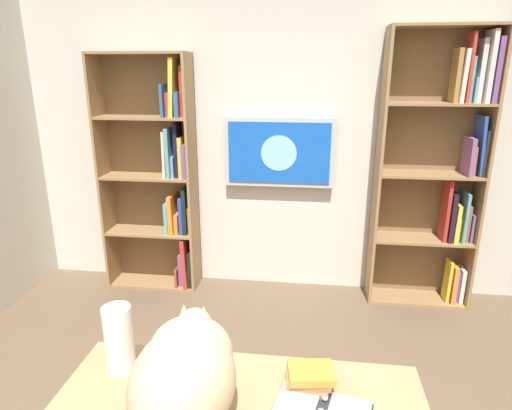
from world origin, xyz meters
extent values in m
cube|color=beige|center=(0.00, -2.23, 1.35)|extent=(4.52, 0.06, 2.70)
cube|color=#937047|center=(-1.54, -2.04, 1.09)|extent=(0.02, 0.28, 2.18)
cube|color=#937047|center=(-0.76, -2.04, 1.09)|extent=(0.02, 0.28, 2.18)
cube|color=brown|center=(-1.15, -2.17, 1.09)|extent=(0.80, 0.01, 2.18)
cube|color=#937047|center=(-1.15, -2.04, 0.01)|extent=(0.76, 0.27, 0.02)
cube|color=#937047|center=(-1.15, -2.04, 0.55)|extent=(0.76, 0.27, 0.02)
cube|color=#937047|center=(-1.15, -2.04, 1.09)|extent=(0.76, 0.27, 0.02)
cube|color=#937047|center=(-1.15, -2.04, 1.63)|extent=(0.76, 0.27, 0.02)
cube|color=#937047|center=(-1.15, -2.04, 2.17)|extent=(0.76, 0.27, 0.02)
cube|color=silver|center=(-1.50, -2.03, 0.17)|extent=(0.03, 0.15, 0.29)
cube|color=#714C91|center=(-1.47, -2.04, 0.15)|extent=(0.03, 0.13, 0.26)
cube|color=orange|center=(-1.43, -2.02, 0.18)|extent=(0.03, 0.17, 0.32)
cube|color=gold|center=(-1.39, -2.03, 0.20)|extent=(0.03, 0.14, 0.36)
cube|color=slate|center=(-1.51, -2.03, 0.67)|extent=(0.02, 0.14, 0.23)
cube|color=olive|center=(-1.47, -2.04, 0.71)|extent=(0.04, 0.14, 0.29)
cube|color=#5B8DB1|center=(-1.44, -2.05, 0.76)|extent=(0.02, 0.24, 0.40)
cube|color=yellow|center=(-1.41, -2.05, 0.65)|extent=(0.02, 0.16, 0.18)
cube|color=yellow|center=(-1.38, -2.04, 0.71)|extent=(0.03, 0.22, 0.31)
cube|color=black|center=(-1.34, -2.03, 0.76)|extent=(0.03, 0.19, 0.40)
cube|color=#AC2D23|center=(-1.30, -2.03, 0.81)|extent=(0.03, 0.18, 0.50)
cube|color=black|center=(-1.51, -2.04, 1.27)|extent=(0.02, 0.22, 0.34)
cube|color=#2A4A9C|center=(-1.48, -2.05, 1.33)|extent=(0.05, 0.22, 0.45)
cube|color=#A46E42|center=(-1.45, -2.04, 1.21)|extent=(0.03, 0.13, 0.22)
cube|color=#855284|center=(-1.41, -2.02, 1.25)|extent=(0.04, 0.22, 0.29)
cube|color=#784A83|center=(-1.50, -2.03, 1.87)|extent=(0.03, 0.21, 0.45)
cube|color=silver|center=(-1.46, -2.03, 1.89)|extent=(0.03, 0.20, 0.50)
cube|color=silver|center=(-1.41, -2.05, 1.86)|extent=(0.03, 0.16, 0.45)
cube|color=#689CA8|center=(-1.38, -2.03, 1.73)|extent=(0.02, 0.17, 0.18)
cube|color=#6E9BAE|center=(-1.35, -2.04, 1.80)|extent=(0.02, 0.13, 0.32)
cube|color=#AD3927|center=(-1.32, -2.02, 1.89)|extent=(0.02, 0.17, 0.49)
cube|color=beige|center=(-1.29, -2.05, 1.83)|extent=(0.04, 0.24, 0.37)
cube|color=#A0763C|center=(-1.25, -2.04, 1.83)|extent=(0.03, 0.16, 0.38)
cube|color=#937047|center=(0.76, -2.04, 1.01)|extent=(0.02, 0.28, 2.01)
cube|color=#937047|center=(1.54, -2.04, 1.01)|extent=(0.02, 0.28, 2.01)
cube|color=brown|center=(1.15, -2.17, 1.01)|extent=(0.80, 0.01, 2.01)
cube|color=#937047|center=(1.15, -2.04, 0.01)|extent=(0.76, 0.27, 0.02)
cube|color=#937047|center=(1.15, -2.04, 0.51)|extent=(0.76, 0.27, 0.02)
cube|color=#937047|center=(1.15, -2.04, 1.01)|extent=(0.76, 0.27, 0.02)
cube|color=#937047|center=(1.15, -2.04, 1.50)|extent=(0.76, 0.27, 0.02)
cube|color=#937047|center=(1.15, -2.04, 2.00)|extent=(0.76, 0.27, 0.02)
cube|color=black|center=(0.80, -2.02, 0.18)|extent=(0.05, 0.18, 0.33)
cube|color=#BC3132|center=(0.84, -2.02, 0.25)|extent=(0.05, 0.24, 0.46)
cube|color=#7C5285|center=(0.89, -2.04, 0.17)|extent=(0.04, 0.16, 0.30)
cube|color=#AC382B|center=(0.92, -2.02, 0.11)|extent=(0.02, 0.20, 0.17)
cube|color=#916645|center=(0.79, -2.04, 0.63)|extent=(0.02, 0.15, 0.23)
cube|color=black|center=(0.82, -2.05, 0.72)|extent=(0.03, 0.20, 0.41)
cube|color=#2B4099|center=(0.86, -2.03, 0.68)|extent=(0.03, 0.17, 0.32)
cube|color=orange|center=(0.90, -2.04, 0.60)|extent=(0.03, 0.19, 0.17)
cube|color=orange|center=(0.94, -2.04, 0.69)|extent=(0.04, 0.24, 0.34)
cube|color=#60A3A4|center=(0.98, -2.03, 0.65)|extent=(0.03, 0.18, 0.27)
cube|color=#774A82|center=(0.80, -2.04, 1.16)|extent=(0.04, 0.23, 0.28)
cube|color=gold|center=(0.84, -2.04, 1.18)|extent=(0.04, 0.16, 0.33)
cube|color=black|center=(0.87, -2.05, 1.24)|extent=(0.03, 0.16, 0.45)
cube|color=#6B98B1|center=(0.91, -2.03, 1.10)|extent=(0.02, 0.13, 0.17)
cube|color=#5B95A2|center=(0.94, -2.03, 1.22)|extent=(0.03, 0.20, 0.41)
cube|color=beige|center=(0.97, -2.04, 1.21)|extent=(0.03, 0.19, 0.38)
cube|color=#B53725|center=(0.80, -2.04, 1.71)|extent=(0.04, 0.12, 0.40)
cube|color=#354F87|center=(0.84, -2.03, 1.61)|extent=(0.03, 0.20, 0.20)
cube|color=gold|center=(0.87, -2.05, 1.74)|extent=(0.06, 0.24, 0.45)
cube|color=#B4352D|center=(0.91, -2.03, 1.61)|extent=(0.04, 0.14, 0.19)
cube|color=#2A588A|center=(0.95, -2.02, 1.64)|extent=(0.02, 0.21, 0.26)
cube|color=#B7B7BC|center=(0.04, -2.15, 1.22)|extent=(0.91, 0.06, 0.57)
cube|color=blue|center=(0.04, -2.12, 1.22)|extent=(0.84, 0.01, 0.50)
cylinder|color=#8CCCEA|center=(0.04, -2.11, 1.22)|extent=(0.30, 0.00, 0.30)
ellipsoid|color=#D1B284|center=(0.16, 0.28, 0.90)|extent=(0.34, 0.45, 0.33)
ellipsoid|color=#D1B284|center=(0.16, 0.17, 0.94)|extent=(0.29, 0.25, 0.25)
sphere|color=#D1B284|center=(0.16, 0.12, 1.01)|extent=(0.13, 0.13, 0.13)
cone|color=#D1B284|center=(0.13, 0.12, 1.06)|extent=(0.06, 0.06, 0.07)
cone|color=#D1B284|center=(0.20, 0.12, 1.06)|extent=(0.06, 0.06, 0.07)
cone|color=beige|center=(0.13, 0.13, 1.05)|extent=(0.03, 0.03, 0.05)
cone|color=beige|center=(0.20, 0.13, 1.05)|extent=(0.03, 0.03, 0.05)
cube|color=#26262B|center=(-0.20, 0.16, 0.74)|extent=(0.20, 0.25, 0.01)
cube|color=white|center=(-0.20, 0.16, 0.75)|extent=(0.18, 0.23, 0.01)
cylinder|color=silver|center=(-0.30, 0.12, 0.76)|extent=(0.02, 0.02, 0.01)
cylinder|color=white|center=(0.49, 0.04, 0.87)|extent=(0.11, 0.11, 0.27)
cube|color=#996B42|center=(-0.25, 0.04, 0.75)|extent=(0.17, 0.15, 0.02)
cube|color=#996B42|center=(-0.24, 0.04, 0.77)|extent=(0.17, 0.12, 0.02)
cube|color=orange|center=(-0.25, 0.04, 0.80)|extent=(0.18, 0.15, 0.03)
camera|label=1|loc=(-0.22, 1.40, 1.86)|focal=30.29mm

